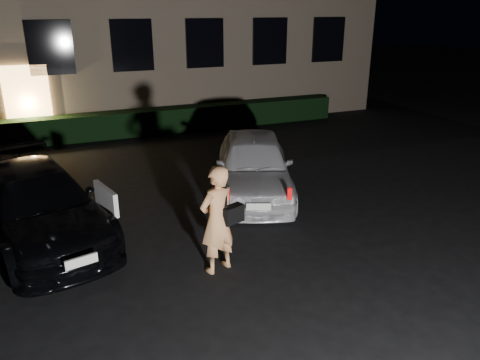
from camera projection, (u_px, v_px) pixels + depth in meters
name	position (u px, v px, depth m)	size (l,w,h in m)	color
ground	(274.00, 290.00, 7.44)	(80.00, 80.00, 0.00)	black
hedge	(140.00, 123.00, 16.38)	(15.00, 0.70, 0.85)	black
sedan	(38.00, 205.00, 8.93)	(3.00, 5.06, 1.37)	black
hatch	(254.00, 164.00, 11.08)	(3.17, 4.62, 1.46)	silver
man	(218.00, 219.00, 7.71)	(0.87, 0.66, 1.88)	tan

